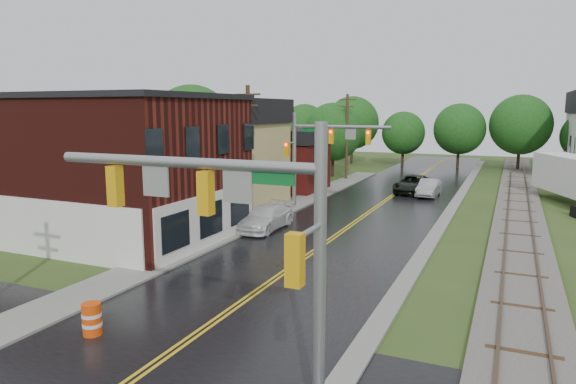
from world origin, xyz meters
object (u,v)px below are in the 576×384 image
Objects in this scene: tree_left_a at (96,140)px; construction_barrel at (92,319)px; utility_pole_c at (347,135)px; sedan_silver at (429,188)px; pickup_white at (266,218)px; brick_building at (107,166)px; suv_dark at (413,184)px; tree_left_b at (193,128)px; tree_left_c at (270,138)px; traffic_signal_far at (321,144)px; traffic_signal_near at (234,218)px; utility_pole_b at (248,151)px; tree_left_e at (334,133)px.

tree_left_a is 24.90m from construction_barrel.
sedan_silver is (9.71, -7.35, -3.99)m from utility_pole_c.
brick_building is at bearing -147.25° from pickup_white.
pickup_white is at bearing -7.15° from tree_left_a.
construction_barrel is (-4.47, -33.92, -0.24)m from suv_dark.
tree_left_b reaches higher than suv_dark.
utility_pole_c reaches higher than tree_left_c.
tree_left_a is at bearing 136.87° from brick_building.
tree_left_b reaches higher than brick_building.
traffic_signal_far is 0.96× the size of tree_left_c.
traffic_signal_far is 1.29× the size of suv_dark.
tree_left_c is at bearing 114.56° from traffic_signal_near.
construction_barrel is (-6.07, -32.65, -0.17)m from sedan_silver.
construction_barrel is (3.65, -18.00, -4.17)m from utility_pole_b.
tree_left_b is 16.67m from tree_left_e.
tree_left_c is 1.34× the size of suv_dark.
brick_building reaches higher than suv_dark.
suv_dark is (8.11, 15.92, -3.93)m from utility_pole_b.
brick_building reaches higher than pickup_white.
tree_left_c is 6.89× the size of construction_barrel.
traffic_signal_far is 0.85× the size of tree_left_a.
sedan_silver is 18.27m from pickup_white.
brick_building is 1.65× the size of tree_left_a.
pickup_white is at bearing 32.16° from brick_building.
tree_left_c is 15.73m from suv_dark.
brick_building reaches higher than construction_barrel.
brick_building reaches higher than sedan_silver.
utility_pole_c is at bearing -42.84° from tree_left_e.
traffic_signal_near reaches higher than pickup_white.
tree_left_c is (6.00, 18.00, -0.60)m from tree_left_a.
tree_left_a is 1.69× the size of pickup_white.
suv_dark is (19.16, 6.02, -4.93)m from tree_left_b.
tree_left_b is at bearing 107.61° from brick_building.
utility_pole_c reaches higher than tree_left_a.
utility_pole_b is at bearing 138.51° from pickup_white.
tree_left_a is 7.81× the size of construction_barrel.
sedan_silver is at bearing -37.11° from utility_pole_c.
sedan_silver is (1.60, -1.27, -0.06)m from suv_dark.
brick_building is 1.75× the size of tree_left_e.
pickup_white is (-8.03, 17.98, -4.22)m from traffic_signal_near.
pickup_white is (-7.48, -16.67, 0.02)m from sedan_silver.
utility_pole_b is at bearing -114.85° from suv_dark.
tree_left_c is 22.30m from pickup_white.
construction_barrel is (14.69, -27.90, -5.16)m from tree_left_b.
utility_pole_b reaches higher than suv_dark.
tree_left_a is 10.22m from tree_left_b.
tree_left_a is at bearing -162.70° from traffic_signal_far.
tree_left_a reaches higher than tree_left_c.
sedan_silver is (22.76, 14.75, -4.39)m from tree_left_a.
sedan_silver is at bearing 66.44° from pickup_white.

